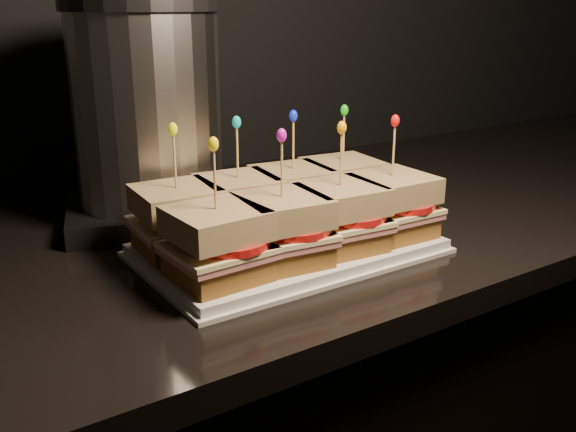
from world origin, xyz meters
TOP-DOWN VIEW (x-y plane):
  - cabinet at (-0.77, 1.65)m, footprint 2.53×0.68m
  - granite_slab at (-0.77, 1.65)m, footprint 2.57×0.72m
  - platter at (-1.11, 1.51)m, footprint 0.38×0.24m
  - platter_rim at (-1.11, 1.51)m, footprint 0.39×0.25m
  - sandwich_0_bread_bot at (-1.25, 1.56)m, footprint 0.10×0.10m
  - sandwich_0_ham at (-1.25, 1.56)m, footprint 0.12×0.11m
  - sandwich_0_cheese at (-1.25, 1.56)m, footprint 0.12×0.11m
  - sandwich_0_tomato at (-1.24, 1.56)m, footprint 0.10×0.10m
  - sandwich_0_bread_top at (-1.25, 1.56)m, footprint 0.11×0.11m
  - sandwich_0_pick at (-1.25, 1.56)m, footprint 0.00×0.00m
  - sandwich_0_frill at (-1.25, 1.56)m, footprint 0.01×0.01m
  - sandwich_1_bread_bot at (-1.16, 1.56)m, footprint 0.11×0.11m
  - sandwich_1_ham at (-1.16, 1.56)m, footprint 0.12×0.12m
  - sandwich_1_cheese at (-1.16, 1.56)m, footprint 0.12×0.12m
  - sandwich_1_tomato at (-1.15, 1.56)m, footprint 0.10×0.10m
  - sandwich_1_bread_top at (-1.16, 1.56)m, footprint 0.11×0.11m
  - sandwich_1_pick at (-1.16, 1.56)m, footprint 0.00×0.00m
  - sandwich_1_frill at (-1.16, 1.56)m, footprint 0.01×0.01m
  - sandwich_2_bread_bot at (-1.07, 1.56)m, footprint 0.11×0.11m
  - sandwich_2_ham at (-1.07, 1.56)m, footprint 0.12×0.12m
  - sandwich_2_cheese at (-1.07, 1.56)m, footprint 0.12×0.12m
  - sandwich_2_tomato at (-1.06, 1.56)m, footprint 0.10×0.10m
  - sandwich_2_bread_top at (-1.07, 1.56)m, footprint 0.11×0.11m
  - sandwich_2_pick at (-1.07, 1.56)m, footprint 0.00×0.00m
  - sandwich_2_frill at (-1.07, 1.56)m, footprint 0.01×0.01m
  - sandwich_3_bread_bot at (-0.98, 1.56)m, footprint 0.11×0.11m
  - sandwich_3_ham at (-0.98, 1.56)m, footprint 0.12×0.12m
  - sandwich_3_cheese at (-0.98, 1.56)m, footprint 0.12×0.12m
  - sandwich_3_tomato at (-0.97, 1.56)m, footprint 0.10×0.10m
  - sandwich_3_bread_top at (-0.98, 1.56)m, footprint 0.11×0.11m
  - sandwich_3_pick at (-0.98, 1.56)m, footprint 0.00×0.00m
  - sandwich_3_frill at (-0.98, 1.56)m, footprint 0.01×0.01m
  - sandwich_4_bread_bot at (-1.25, 1.45)m, footprint 0.10×0.10m
  - sandwich_4_ham at (-1.25, 1.45)m, footprint 0.11×0.11m
  - sandwich_4_cheese at (-1.25, 1.45)m, footprint 0.12×0.11m
  - sandwich_4_tomato at (-1.24, 1.45)m, footprint 0.10×0.10m
  - sandwich_4_bread_top at (-1.25, 1.45)m, footprint 0.11×0.11m
  - sandwich_4_pick at (-1.25, 1.45)m, footprint 0.00×0.00m
  - sandwich_4_frill at (-1.25, 1.45)m, footprint 0.01×0.01m
  - sandwich_5_bread_bot at (-1.16, 1.45)m, footprint 0.11×0.11m
  - sandwich_5_ham at (-1.16, 1.45)m, footprint 0.12×0.12m
  - sandwich_5_cheese at (-1.16, 1.45)m, footprint 0.12×0.12m
  - sandwich_5_tomato at (-1.15, 1.45)m, footprint 0.10×0.10m
  - sandwich_5_bread_top at (-1.16, 1.45)m, footprint 0.11×0.11m
  - sandwich_5_pick at (-1.16, 1.45)m, footprint 0.00×0.00m
  - sandwich_5_frill at (-1.16, 1.45)m, footprint 0.01×0.01m
  - sandwich_6_bread_bot at (-1.07, 1.45)m, footprint 0.11×0.11m
  - sandwich_6_ham at (-1.07, 1.45)m, footprint 0.12×0.11m
  - sandwich_6_cheese at (-1.07, 1.45)m, footprint 0.12×0.12m
  - sandwich_6_tomato at (-1.06, 1.45)m, footprint 0.10×0.10m
  - sandwich_6_bread_top at (-1.07, 1.45)m, footprint 0.11×0.11m
  - sandwich_6_pick at (-1.07, 1.45)m, footprint 0.00×0.00m
  - sandwich_6_frill at (-1.07, 1.45)m, footprint 0.01×0.01m
  - sandwich_7_bread_bot at (-0.98, 1.45)m, footprint 0.10×0.10m
  - sandwich_7_ham at (-0.98, 1.45)m, footprint 0.11×0.11m
  - sandwich_7_cheese at (-0.98, 1.45)m, footprint 0.11×0.11m
  - sandwich_7_tomato at (-0.97, 1.45)m, footprint 0.10×0.10m
  - sandwich_7_bread_top at (-0.98, 1.45)m, footprint 0.10×0.10m
  - sandwich_7_pick at (-0.98, 1.45)m, footprint 0.00×0.00m
  - sandwich_7_frill at (-0.98, 1.45)m, footprint 0.01×0.01m
  - appliance_base at (-1.21, 1.75)m, footprint 0.31×0.29m
  - appliance_body at (-1.21, 1.75)m, footprint 0.22×0.22m
  - appliance_lid at (-1.21, 1.75)m, footprint 0.23×0.23m
  - appliance at (-1.21, 1.75)m, footprint 0.26×0.22m

SIDE VIEW (x-z plane):
  - cabinet at x=-0.77m, z-range 0.00..0.89m
  - granite_slab at x=-0.77m, z-range 0.89..0.93m
  - platter_rim at x=-1.11m, z-range 0.93..0.93m
  - platter at x=-1.11m, z-range 0.93..0.95m
  - appliance_base at x=-1.21m, z-range 0.93..0.96m
  - sandwich_0_bread_bot at x=-1.25m, z-range 0.95..0.97m
  - sandwich_1_bread_bot at x=-1.16m, z-range 0.95..0.97m
  - sandwich_2_bread_bot at x=-1.07m, z-range 0.95..0.97m
  - sandwich_3_bread_bot at x=-0.98m, z-range 0.95..0.97m
  - sandwich_4_bread_bot at x=-1.25m, z-range 0.95..0.97m
  - sandwich_5_bread_bot at x=-1.16m, z-range 0.95..0.97m
  - sandwich_6_bread_bot at x=-1.07m, z-range 0.95..0.97m
  - sandwich_7_bread_bot at x=-0.98m, z-range 0.95..0.97m
  - sandwich_0_ham at x=-1.25m, z-range 0.97..0.98m
  - sandwich_1_ham at x=-1.16m, z-range 0.97..0.98m
  - sandwich_2_ham at x=-1.07m, z-range 0.97..0.98m
  - sandwich_3_ham at x=-0.98m, z-range 0.97..0.98m
  - sandwich_4_ham at x=-1.25m, z-range 0.97..0.98m
  - sandwich_5_ham at x=-1.16m, z-range 0.97..0.98m
  - sandwich_6_ham at x=-1.07m, z-range 0.97..0.98m
  - sandwich_7_ham at x=-0.98m, z-range 0.97..0.98m
  - sandwich_0_cheese at x=-1.25m, z-range 0.98..0.99m
  - sandwich_1_cheese at x=-1.16m, z-range 0.98..0.99m
  - sandwich_2_cheese at x=-1.07m, z-range 0.98..0.99m
  - sandwich_3_cheese at x=-0.98m, z-range 0.98..0.99m
  - sandwich_4_cheese at x=-1.25m, z-range 0.98..0.99m
  - sandwich_5_cheese at x=-1.16m, z-range 0.98..0.99m
  - sandwich_6_cheese at x=-1.07m, z-range 0.98..0.99m
  - sandwich_7_cheese at x=-0.98m, z-range 0.98..0.99m
  - sandwich_0_tomato at x=-1.24m, z-range 0.99..1.00m
  - sandwich_1_tomato at x=-1.15m, z-range 0.99..1.00m
  - sandwich_2_tomato at x=-1.06m, z-range 0.99..1.00m
  - sandwich_3_tomato at x=-0.97m, z-range 0.99..1.00m
  - sandwich_4_tomato at x=-1.24m, z-range 0.99..1.00m
  - sandwich_5_tomato at x=-1.15m, z-range 0.99..1.00m
  - sandwich_6_tomato at x=-1.06m, z-range 0.99..1.00m
  - sandwich_7_tomato at x=-0.97m, z-range 0.99..1.00m
  - sandwich_0_bread_top at x=-1.25m, z-range 1.00..1.03m
  - sandwich_1_bread_top at x=-1.16m, z-range 1.00..1.03m
  - sandwich_2_bread_top at x=-1.07m, z-range 1.00..1.03m
  - sandwich_3_bread_top at x=-0.98m, z-range 1.00..1.03m
  - sandwich_4_bread_top at x=-1.25m, z-range 1.00..1.03m
  - sandwich_5_bread_top at x=-1.16m, z-range 1.00..1.03m
  - sandwich_6_bread_top at x=-1.07m, z-range 1.00..1.03m
  - sandwich_7_bread_top at x=-0.98m, z-range 1.00..1.03m
  - sandwich_0_pick at x=-1.25m, z-range 1.02..1.11m
  - sandwich_1_pick at x=-1.16m, z-range 1.02..1.11m
  - sandwich_2_pick at x=-1.07m, z-range 1.02..1.11m
  - sandwich_3_pick at x=-0.98m, z-range 1.02..1.11m
  - sandwich_4_pick at x=-1.25m, z-range 1.02..1.11m
  - sandwich_5_pick at x=-1.16m, z-range 1.02..1.11m
  - sandwich_6_pick at x=-1.07m, z-range 1.02..1.11m
  - sandwich_7_pick at x=-0.98m, z-range 1.02..1.11m
  - appliance at x=-1.21m, z-range 0.93..1.26m
  - appliance_body at x=-1.21m, z-range 0.96..1.24m
  - sandwich_0_frill at x=-1.25m, z-range 1.10..1.11m
  - sandwich_1_frill at x=-1.16m, z-range 1.10..1.11m
  - sandwich_2_frill at x=-1.07m, z-range 1.10..1.11m
  - sandwich_3_frill at x=-0.98m, z-range 1.10..1.11m
  - sandwich_4_frill at x=-1.25m, z-range 1.10..1.11m
  - sandwich_5_frill at x=-1.16m, z-range 1.10..1.11m
  - sandwich_6_frill at x=-1.07m, z-range 1.10..1.11m
  - sandwich_7_frill at x=-0.98m, z-range 1.10..1.11m
  - appliance_lid at x=-1.21m, z-range 1.24..1.26m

